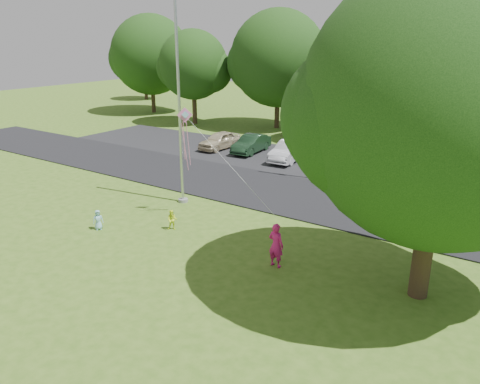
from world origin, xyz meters
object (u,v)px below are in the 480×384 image
Objects in this scene: flagpole at (180,121)px; woman at (276,245)px; kite at (187,126)px; child_blue at (98,220)px; child_yellow at (172,220)px; trash_can at (324,172)px; street_lamp at (318,119)px; big_tree at (438,114)px.

flagpole is 5.89× the size of woman.
child_blue is at bearing -164.04° from kite.
child_yellow is 4.22m from kite.
trash_can is 10.02m from kite.
woman is (7.47, -3.46, -3.32)m from flagpole.
street_lamp is 0.97× the size of kite.
trash_can is 11.29m from woman.
big_tree is at bearing -46.95° from kite.
big_tree is 1.66× the size of kite.
flagpole is 11.07× the size of child_blue.
big_tree is (7.80, -10.11, 5.46)m from trash_can.
woman is at bearing -170.82° from big_tree.
trash_can is 13.88m from big_tree.
kite is (-2.85, -8.82, 3.81)m from trash_can.
woman is at bearing -24.83° from flagpole.
street_lamp is at bearing 61.76° from flagpole.
flagpole reaches higher than kite.
kite is at bearing -14.80° from woman.
street_lamp is at bearing -170.52° from trash_can.
flagpole is at bearing -20.26° from woman.
child_yellow is at bearing -56.57° from flagpole.
street_lamp is 13.23m from big_tree.
flagpole is 1.60× the size of kite.
woman is 7.11m from kite.
flagpole is 2.14m from kite.
big_tree reaches higher than street_lamp.
kite is at bearing -112.39° from street_lamp.
child_blue is at bearing -98.28° from flagpole.
flagpole is 8.87m from woman.
big_tree is 10.85m from kite.
trash_can is 0.10× the size of big_tree.
flagpole reaches higher than child_blue.
flagpole is at bearing -121.00° from trash_can.
woman is 5.50m from child_yellow.
flagpole is at bearing 91.69° from child_yellow.
street_lamp is at bearing 47.67° from child_yellow.
child_yellow is at bearing -108.07° from street_lamp.
flagpole reaches higher than trash_can.
trash_can is at bearing 32.04° from kite.
kite reaches higher than woman.
child_blue is (-5.17, -12.27, -0.07)m from trash_can.
big_tree reaches higher than kite.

